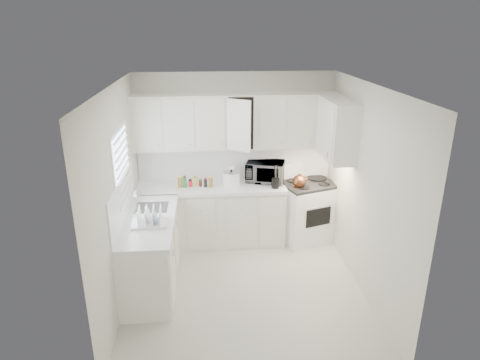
{
  "coord_description": "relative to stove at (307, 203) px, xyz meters",
  "views": [
    {
      "loc": [
        -0.45,
        -4.72,
        3.25
      ],
      "look_at": [
        0.0,
        0.7,
        1.25
      ],
      "focal_mm": 31.91,
      "sensor_mm": 36.0,
      "label": 1
    }
  ],
  "objects": [
    {
      "name": "frying_pan",
      "position": [
        0.18,
        0.16,
        0.36
      ],
      "size": [
        0.43,
        0.56,
        0.04
      ],
      "primitive_type": null,
      "rotation": [
        0.0,
        0.0,
        0.33
      ],
      "color": "black",
      "rests_on": "stove"
    },
    {
      "name": "spice_left_3",
      "position": [
        -1.73,
        0.02,
        0.41
      ],
      "size": [
        0.06,
        0.06,
        0.13
      ],
      "primitive_type": "cylinder",
      "color": "yellow",
      "rests_on": "countertop_back"
    },
    {
      "name": "dish_rack",
      "position": [
        -2.27,
        -1.26,
        0.46
      ],
      "size": [
        0.44,
        0.34,
        0.24
      ],
      "primitive_type": null,
      "rotation": [
        0.0,
        0.0,
        0.05
      ],
      "color": "white",
      "rests_on": "countertop_left"
    },
    {
      "name": "microwave",
      "position": [
        -0.66,
        0.13,
        0.53
      ],
      "size": [
        0.63,
        0.46,
        0.38
      ],
      "primitive_type": "imported",
      "rotation": [
        0.0,
        0.0,
        -0.28
      ],
      "color": "gray",
      "rests_on": "countertop_back"
    },
    {
      "name": "window_blinds",
      "position": [
        -2.59,
        -0.96,
        0.94
      ],
      "size": [
        0.06,
        0.96,
        1.06
      ],
      "primitive_type": null,
      "color": "white",
      "rests_on": "wall_left"
    },
    {
      "name": "sauce_right_2",
      "position": [
        -0.42,
        0.15,
        0.44
      ],
      "size": [
        0.06,
        0.06,
        0.19
      ],
      "primitive_type": "cylinder",
      "color": "#542418",
      "rests_on": "countertop_back"
    },
    {
      "name": "spice_left_5",
      "position": [
        -1.58,
        0.02,
        0.41
      ],
      "size": [
        0.06,
        0.06,
        0.13
      ],
      "primitive_type": "cylinder",
      "color": "black",
      "rests_on": "countertop_back"
    },
    {
      "name": "wall_left",
      "position": [
        -2.61,
        -1.31,
        0.69
      ],
      "size": [
        0.0,
        3.2,
        3.2
      ],
      "primitive_type": "plane",
      "rotation": [
        1.57,
        0.0,
        1.57
      ],
      "color": "beige",
      "rests_on": "ground"
    },
    {
      "name": "upper_cabinets_back",
      "position": [
        -1.11,
        0.13,
        0.89
      ],
      "size": [
        3.0,
        0.33,
        0.8
      ],
      "primitive_type": null,
      "color": "beige",
      "rests_on": "wall_back"
    },
    {
      "name": "utensil_crock",
      "position": [
        -0.54,
        -0.18,
        0.53
      ],
      "size": [
        0.14,
        0.14,
        0.37
      ],
      "primitive_type": null,
      "rotation": [
        0.0,
        0.0,
        -0.17
      ],
      "color": "black",
      "rests_on": "countertop_back"
    },
    {
      "name": "wall_back",
      "position": [
        -1.11,
        0.29,
        0.69
      ],
      "size": [
        3.0,
        0.0,
        3.0
      ],
      "primitive_type": "plane",
      "rotation": [
        1.57,
        0.0,
        0.0
      ],
      "color": "beige",
      "rests_on": "ground"
    },
    {
      "name": "spice_left_4",
      "position": [
        -1.66,
        0.11,
        0.41
      ],
      "size": [
        0.06,
        0.06,
        0.13
      ],
      "primitive_type": "cylinder",
      "color": "#542418",
      "rests_on": "countertop_back"
    },
    {
      "name": "backsplash_left",
      "position": [
        -2.6,
        -1.11,
        0.62
      ],
      "size": [
        0.02,
        1.6,
        0.55
      ],
      "primitive_type": "cube",
      "color": "silver",
      "rests_on": "wall_left"
    },
    {
      "name": "upper_cabinets_right",
      "position": [
        0.23,
        -0.49,
        0.89
      ],
      "size": [
        0.33,
        0.9,
        0.8
      ],
      "primitive_type": null,
      "color": "beige",
      "rests_on": "wall_right"
    },
    {
      "name": "ceiling",
      "position": [
        -1.11,
        -1.31,
        1.99
      ],
      "size": [
        3.2,
        3.2,
        0.0
      ],
      "primitive_type": "plane",
      "rotation": [
        3.14,
        0.0,
        0.0
      ],
      "color": "white",
      "rests_on": "ground"
    },
    {
      "name": "paper_towel",
      "position": [
        -1.16,
        0.12,
        0.48
      ],
      "size": [
        0.12,
        0.12,
        0.27
      ],
      "primitive_type": "cylinder",
      "color": "white",
      "rests_on": "countertop_back"
    },
    {
      "name": "sink",
      "position": [
        -2.3,
        -0.76,
        0.46
      ],
      "size": [
        0.42,
        0.38,
        0.3
      ],
      "primitive_type": null,
      "color": "gray",
      "rests_on": "countertop_left"
    },
    {
      "name": "floor",
      "position": [
        -1.11,
        -1.31,
        -0.61
      ],
      "size": [
        3.2,
        3.2,
        0.0
      ],
      "primitive_type": "plane",
      "color": "#BBB9AB",
      "rests_on": "ground"
    },
    {
      "name": "spice_left_6",
      "position": [
        -1.51,
        0.11,
        0.41
      ],
      "size": [
        0.06,
        0.06,
        0.13
      ],
      "primitive_type": "cylinder",
      "color": "olive",
      "rests_on": "countertop_back"
    },
    {
      "name": "sauce_right_1",
      "position": [
        -0.47,
        0.09,
        0.44
      ],
      "size": [
        0.06,
        0.06,
        0.19
      ],
      "primitive_type": "cylinder",
      "color": "yellow",
      "rests_on": "countertop_back"
    },
    {
      "name": "spice_left_0",
      "position": [
        -1.96,
        0.11,
        0.41
      ],
      "size": [
        0.06,
        0.06,
        0.13
      ],
      "primitive_type": "cylinder",
      "color": "olive",
      "rests_on": "countertop_back"
    },
    {
      "name": "backsplash_back",
      "position": [
        -1.11,
        0.28,
        0.62
      ],
      "size": [
        2.98,
        0.02,
        0.55
      ],
      "primitive_type": "cube",
      "color": "silver",
      "rests_on": "wall_back"
    },
    {
      "name": "spice_left_2",
      "position": [
        -1.81,
        0.11,
        0.41
      ],
      "size": [
        0.06,
        0.06,
        0.13
      ],
      "primitive_type": "cylinder",
      "color": "red",
      "rests_on": "countertop_back"
    },
    {
      "name": "sauce_right_0",
      "position": [
        -0.53,
        0.15,
        0.44
      ],
      "size": [
        0.06,
        0.06,
        0.19
      ],
      "primitive_type": "cylinder",
      "color": "red",
      "rests_on": "countertop_back"
    },
    {
      "name": "lower_cabinets_back",
      "position": [
        -1.5,
        -0.01,
        -0.16
      ],
      "size": [
        2.22,
        0.6,
        0.9
      ],
      "primitive_type": null,
      "color": "beige",
      "rests_on": "floor"
    },
    {
      "name": "tea_kettle",
      "position": [
        -0.18,
        -0.16,
        0.45
      ],
      "size": [
        0.29,
        0.26,
        0.23
      ],
      "primitive_type": null,
      "rotation": [
        0.0,
        0.0,
        -0.23
      ],
      "color": "brown",
      "rests_on": "stove"
    },
    {
      "name": "lower_cabinets_left",
      "position": [
        -2.31,
        -1.11,
        -0.16
      ],
      "size": [
        0.6,
        1.6,
        0.9
      ],
      "primitive_type": null,
      "color": "beige",
      "rests_on": "floor"
    },
    {
      "name": "wall_front",
      "position": [
        -1.11,
        -2.91,
        0.69
      ],
      "size": [
        3.0,
        0.0,
        3.0
      ],
      "primitive_type": "plane",
      "rotation": [
        -1.57,
        0.0,
        0.0
      ],
      "color": "beige",
      "rests_on": "ground"
    },
    {
      "name": "wall_right",
      "position": [
        0.39,
        -1.31,
        0.69
      ],
      "size": [
        0.0,
        3.2,
        3.2
      ],
      "primitive_type": "plane",
      "rotation": [
        1.57,
        0.0,
        -1.57
      ],
      "color": "beige",
      "rests_on": "ground"
    },
    {
      "name": "spice_left_1",
      "position": [
        -1.88,
        0.02,
        0.41
      ],
      "size": [
        0.06,
        0.06,
        0.13
      ],
      "primitive_type": "cylinder",
      "color": "#267335",
      "rests_on": "countertop_back"
    },
    {
      "name": "rice_cooker",
      "position": [
        -1.19,
        -0.03,
        0.47
      ],
      "size": [
        0.32,
        0.32,
        0.25
      ],
      "primitive_type": null,
      "rotation": [
        0.0,
        0.0,
        0.31
      ],
      "color": "white",
      "rests_on": "countertop_back"
    },
    {
      "name": "countertop_left",
      "position": [
        -2.3,
        -1.11,
        0.32
      ],
      "size": [
        0.64,
        1.62,
        0.05
      ],
      "primitive_type": "cube",
      "color": "silver",
      "rests_on": "lower_cabinets_left"
    },
    {
      "name": "stove",
      "position": [
        0.0,
        0.0,
        0.0
      ],
      "size": [
        0.96,
        0.87,
        1.22
      ],
      "primitive_type": null,
      "rotation": [
        0.0,
        0.0,
        0.33
      ],
      "color": "white",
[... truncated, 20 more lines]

